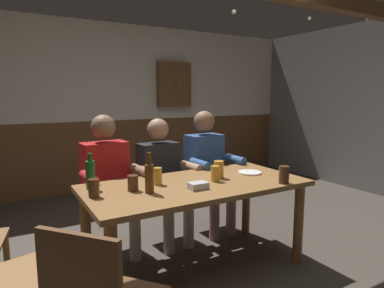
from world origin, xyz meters
TOP-DOWN VIEW (x-y plane):
  - ground_plane at (0.00, 0.00)m, footprint 7.85×7.85m
  - back_wall_upper at (0.00, 2.81)m, footprint 6.54×0.12m
  - back_wall_wainscot at (0.00, 2.81)m, footprint 6.54×0.12m
  - dining_table at (0.00, 0.07)m, footprint 1.76×0.85m
  - person_0 at (-0.52, 0.72)m, footprint 0.56×0.54m
  - person_1 at (0.01, 0.71)m, footprint 0.55×0.54m
  - person_2 at (0.53, 0.72)m, footprint 0.52×0.52m
  - condiment_caddy at (-0.08, -0.08)m, footprint 0.14×0.10m
  - plate_0 at (0.58, 0.11)m, footprint 0.20×0.20m
  - bottle_0 at (-0.43, 0.00)m, footprint 0.06×0.06m
  - bottle_1 at (-0.77, 0.31)m, footprint 0.07×0.07m
  - pint_glass_0 at (-0.28, 0.17)m, footprint 0.06×0.06m
  - pint_glass_1 at (-0.51, 0.11)m, footprint 0.08×0.08m
  - pint_glass_2 at (0.16, 0.04)m, footprint 0.07×0.07m
  - pint_glass_3 at (-0.80, 0.10)m, footprint 0.07×0.07m
  - pint_glass_4 at (0.59, -0.29)m, footprint 0.08×0.08m
  - pint_glass_5 at (0.25, 0.11)m, footprint 0.08×0.08m
  - wall_dart_cabinet at (1.15, 2.68)m, footprint 0.56×0.15m

SIDE VIEW (x-z plane):
  - ground_plane at x=0.00m, z-range 0.00..0.00m
  - back_wall_wainscot at x=0.00m, z-range 0.00..1.03m
  - dining_table at x=0.00m, z-range 0.26..0.98m
  - person_1 at x=0.01m, z-range 0.06..1.25m
  - person_0 at x=-0.52m, z-range 0.06..1.30m
  - person_2 at x=0.53m, z-range 0.06..1.31m
  - plate_0 at x=0.58m, z-range 0.72..0.74m
  - condiment_caddy at x=-0.08m, z-range 0.72..0.77m
  - pint_glass_1 at x=-0.51m, z-range 0.72..0.84m
  - pint_glass_3 at x=-0.80m, z-range 0.72..0.85m
  - pint_glass_2 at x=0.16m, z-range 0.72..0.85m
  - pint_glass_0 at x=-0.28m, z-range 0.72..0.86m
  - pint_glass_4 at x=0.59m, z-range 0.72..0.86m
  - pint_glass_5 at x=0.25m, z-range 0.72..0.87m
  - bottle_1 at x=-0.77m, z-range 0.70..0.97m
  - bottle_0 at x=-0.43m, z-range 0.69..0.98m
  - wall_dart_cabinet at x=1.15m, z-range 1.22..1.92m
  - back_wall_upper at x=0.00m, z-range 1.03..2.44m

